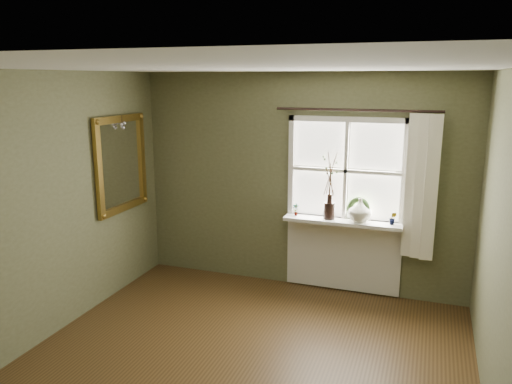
{
  "coord_description": "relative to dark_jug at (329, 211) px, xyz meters",
  "views": [
    {
      "loc": [
        1.47,
        -3.45,
        2.52
      ],
      "look_at": [
        -0.31,
        1.55,
        1.31
      ],
      "focal_mm": 35.0,
      "sensor_mm": 36.0,
      "label": 1
    }
  ],
  "objects": [
    {
      "name": "floor",
      "position": [
        -0.39,
        -2.12,
        -1.02
      ],
      "size": [
        4.5,
        4.5,
        0.0
      ],
      "primitive_type": "plane",
      "color": "#432D15",
      "rests_on": "ground"
    },
    {
      "name": "potted_plant_right",
      "position": [
        0.72,
        0.0,
        -0.02
      ],
      "size": [
        0.09,
        0.07,
        0.15
      ],
      "primitive_type": "imported",
      "rotation": [
        0.0,
        0.0,
        -0.11
      ],
      "color": "#2C461F",
      "rests_on": "window_sill"
    },
    {
      "name": "potted_plant_left",
      "position": [
        -0.4,
        0.0,
        -0.02
      ],
      "size": [
        0.08,
        0.05,
        0.15
      ],
      "primitive_type": "imported",
      "rotation": [
        0.0,
        0.0,
        -0.02
      ],
      "color": "#2C461F",
      "rests_on": "window_sill"
    },
    {
      "name": "dark_jug",
      "position": [
        0.0,
        0.0,
        0.0
      ],
      "size": [
        0.17,
        0.17,
        0.2
      ],
      "primitive_type": "cylinder",
      "rotation": [
        0.0,
        0.0,
        0.38
      ],
      "color": "black",
      "rests_on": "window_sill"
    },
    {
      "name": "wall_back",
      "position": [
        -0.39,
        0.18,
        0.28
      ],
      "size": [
        4.0,
        0.1,
        2.6
      ],
      "primitive_type": "cube",
      "color": "brown",
      "rests_on": "ground"
    },
    {
      "name": "curtain_rod",
      "position": [
        0.26,
        0.05,
        1.16
      ],
      "size": [
        1.84,
        0.03,
        0.03
      ],
      "primitive_type": "cylinder",
      "rotation": [
        0.0,
        1.57,
        0.0
      ],
      "color": "black",
      "rests_on": "wall_back"
    },
    {
      "name": "cream_vase",
      "position": [
        0.35,
        0.0,
        0.04
      ],
      "size": [
        0.29,
        0.29,
        0.27
      ],
      "primitive_type": "imported",
      "rotation": [
        0.0,
        0.0,
        -0.13
      ],
      "color": "silver",
      "rests_on": "window_sill"
    },
    {
      "name": "window_frame",
      "position": [
        0.16,
        0.11,
        0.46
      ],
      "size": [
        1.36,
        0.06,
        1.24
      ],
      "color": "silver",
      "rests_on": "wall_back"
    },
    {
      "name": "ceiling",
      "position": [
        -0.39,
        -2.12,
        1.58
      ],
      "size": [
        4.5,
        4.5,
        0.0
      ],
      "primitive_type": "plane",
      "color": "silver",
      "rests_on": "ground"
    },
    {
      "name": "window_sill",
      "position": [
        0.16,
        0.0,
        -0.12
      ],
      "size": [
        1.36,
        0.26,
        0.04
      ],
      "primitive_type": "cube",
      "color": "silver",
      "rests_on": "wall_back"
    },
    {
      "name": "wreath",
      "position": [
        0.33,
        0.04,
        0.01
      ],
      "size": [
        0.31,
        0.21,
        0.29
      ],
      "primitive_type": "torus",
      "rotation": [
        1.36,
        0.0,
        -0.31
      ],
      "color": "#2C461F",
      "rests_on": "window_sill"
    },
    {
      "name": "window_apron",
      "position": [
        0.16,
        0.11,
        -0.56
      ],
      "size": [
        1.36,
        0.04,
        0.88
      ],
      "primitive_type": "cube",
      "color": "silver",
      "rests_on": "ground"
    },
    {
      "name": "gilt_mirror",
      "position": [
        -2.36,
        -0.65,
        0.53
      ],
      "size": [
        0.1,
        0.95,
        1.13
      ],
      "color": "white",
      "rests_on": "wall_left"
    },
    {
      "name": "wall_left",
      "position": [
        -2.44,
        -2.12,
        0.28
      ],
      "size": [
        0.1,
        4.5,
        2.6
      ],
      "primitive_type": "cube",
      "color": "brown",
      "rests_on": "ground"
    },
    {
      "name": "curtain",
      "position": [
        1.0,
        0.01,
        0.35
      ],
      "size": [
        0.36,
        0.12,
        1.59
      ],
      "primitive_type": "cube",
      "color": "white",
      "rests_on": "wall_back"
    }
  ]
}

